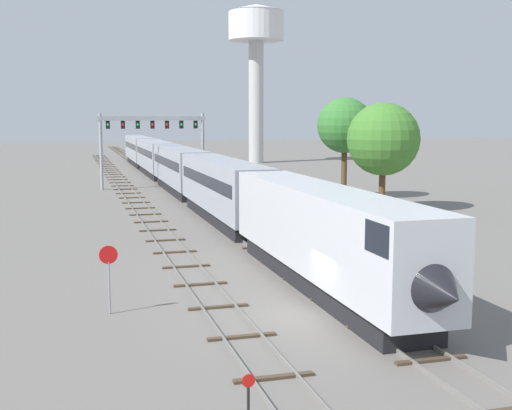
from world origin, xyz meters
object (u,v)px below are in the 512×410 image
(passenger_train, at_px, (179,168))
(signal_gantry, at_px, (153,133))
(trackside_tree_mid, at_px, (345,126))
(switch_stand, at_px, (248,408))
(trackside_tree_left, at_px, (383,139))
(water_tower, at_px, (256,39))
(stop_sign, at_px, (109,270))

(passenger_train, height_order, signal_gantry, signal_gantry)
(trackside_tree_mid, bearing_deg, signal_gantry, 138.22)
(switch_stand, xyz_separation_m, trackside_tree_left, (21.53, 35.59, 5.68))
(passenger_train, xyz_separation_m, signal_gantry, (-2.25, 4.08, 3.70))
(trackside_tree_left, bearing_deg, signal_gantry, 124.90)
(trackside_tree_left, xyz_separation_m, trackside_tree_mid, (0.23, 8.79, 1.05))
(trackside_tree_left, distance_m, trackside_tree_mid, 8.86)
(signal_gantry, bearing_deg, switch_stand, -94.66)
(water_tower, distance_m, trackside_tree_mid, 55.07)
(signal_gantry, height_order, trackside_tree_left, trackside_tree_left)
(water_tower, bearing_deg, stop_sign, -109.57)
(trackside_tree_mid, bearing_deg, water_tower, 83.64)
(signal_gantry, height_order, stop_sign, signal_gantry)
(passenger_train, bearing_deg, stop_sign, -102.77)
(water_tower, xyz_separation_m, switch_stand, (-27.65, -97.23, -21.07))
(trackside_tree_mid, bearing_deg, trackside_tree_left, -91.52)
(stop_sign, distance_m, trackside_tree_mid, 41.62)
(stop_sign, bearing_deg, water_tower, 70.43)
(water_tower, height_order, switch_stand, water_tower)
(stop_sign, xyz_separation_m, trackside_tree_left, (24.43, 24.30, 4.33))
(water_tower, bearing_deg, trackside_tree_left, -95.68)
(passenger_train, height_order, trackside_tree_mid, trackside_tree_mid)
(switch_stand, bearing_deg, passenger_train, 82.70)
(passenger_train, height_order, switch_stand, passenger_train)
(signal_gantry, bearing_deg, stop_sign, -99.13)
(passenger_train, xyz_separation_m, stop_sign, (-10.00, -44.12, -0.74))
(trackside_tree_left, bearing_deg, passenger_train, 126.05)
(passenger_train, relative_size, trackside_tree_mid, 10.56)
(signal_gantry, distance_m, water_tower, 46.67)
(stop_sign, distance_m, trackside_tree_left, 34.73)
(stop_sign, xyz_separation_m, trackside_tree_mid, (24.66, 33.09, 5.37))
(signal_gantry, height_order, trackside_tree_mid, trackside_tree_mid)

